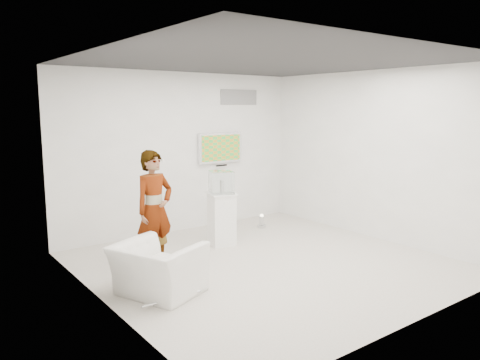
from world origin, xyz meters
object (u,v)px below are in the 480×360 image
at_px(tv, 220,148).
at_px(armchair, 158,269).
at_px(pedestal, 222,219).
at_px(person, 154,209).
at_px(floor_uplight, 262,221).

height_order(tv, armchair, tv).
bearing_deg(armchair, pedestal, -77.61).
xyz_separation_m(person, armchair, (-0.45, -0.95, -0.54)).
xyz_separation_m(tv, armchair, (-2.70, -2.54, -1.22)).
distance_m(tv, person, 2.84).
relative_size(tv, floor_uplight, 3.84).
relative_size(person, pedestal, 1.93).
relative_size(armchair, pedestal, 1.12).
height_order(pedestal, floor_uplight, pedestal).
bearing_deg(tv, pedestal, -123.68).
distance_m(tv, pedestal, 1.84).
bearing_deg(person, armchair, -126.89).
bearing_deg(pedestal, armchair, -145.21).
bearing_deg(person, pedestal, 1.97).
bearing_deg(tv, floor_uplight, -59.12).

